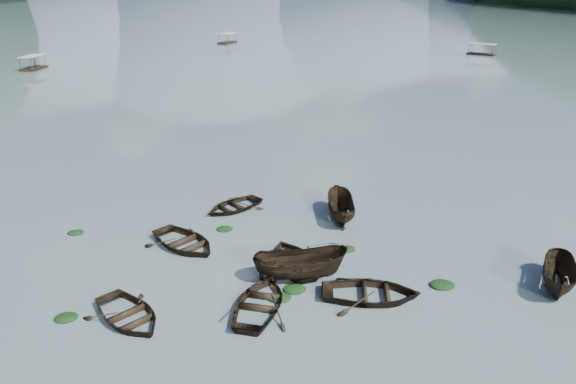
{
  "coord_description": "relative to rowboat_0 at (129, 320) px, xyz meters",
  "views": [
    {
      "loc": [
        -2.22,
        -17.02,
        13.6
      ],
      "look_at": [
        0.0,
        12.0,
        2.0
      ],
      "focal_mm": 32.0,
      "sensor_mm": 36.0,
      "label": 1
    }
  ],
  "objects": [
    {
      "name": "pontoon_left",
      "position": [
        -32.79,
        77.46,
        0.0
      ],
      "size": [
        3.06,
        6.23,
        2.31
      ],
      "primitive_type": null,
      "rotation": [
        0.0,
        0.0,
        -0.09
      ],
      "color": "black",
      "rests_on": "ground"
    },
    {
      "name": "rowboat_8",
      "position": [
        11.12,
        9.92,
        0.0
      ],
      "size": [
        1.91,
        4.47,
        1.69
      ],
      "primitive_type": "imported",
      "rotation": [
        0.0,
        0.0,
        3.08
      ],
      "color": "black",
      "rests_on": "ground"
    },
    {
      "name": "weed_clump_3",
      "position": [
        9.87,
        5.69,
        0.0
      ],
      "size": [
        0.77,
        0.65,
        0.17
      ],
      "primitive_type": "ellipsoid",
      "color": "black",
      "rests_on": "ground"
    },
    {
      "name": "rowboat_4",
      "position": [
        11.03,
        0.84,
        0.0
      ],
      "size": [
        5.11,
        3.99,
        0.96
      ],
      "primitive_type": "imported",
      "rotation": [
        0.0,
        0.0,
        1.42
      ],
      "color": "black",
      "rests_on": "ground"
    },
    {
      "name": "rowboat_1",
      "position": [
        5.82,
        0.46,
        0.0
      ],
      "size": [
        4.31,
        5.14,
        0.91
      ],
      "primitive_type": "imported",
      "rotation": [
        0.0,
        0.0,
        2.84
      ],
      "color": "black",
      "rests_on": "ground"
    },
    {
      "name": "weed_clump_0",
      "position": [
        -2.78,
        0.28,
        0.0
      ],
      "size": [
        1.03,
        0.84,
        0.23
      ],
      "primitive_type": "ellipsoid",
      "color": "black",
      "rests_on": "ground"
    },
    {
      "name": "pontoon_centre",
      "position": [
        0.26,
        121.77,
        0.0
      ],
      "size": [
        5.13,
        6.98,
        2.47
      ],
      "primitive_type": null,
      "rotation": [
        0.0,
        0.0,
        -0.43
      ],
      "color": "black",
      "rests_on": "ground"
    },
    {
      "name": "rowboat_0",
      "position": [
        0.0,
        0.0,
        0.0
      ],
      "size": [
        5.01,
        5.18,
        0.87
      ],
      "primitive_type": "imported",
      "rotation": [
        0.0,
        0.0,
        0.69
      ],
      "color": "black",
      "rests_on": "ground"
    },
    {
      "name": "pontoon_right",
      "position": [
        56.54,
        92.31,
        0.0
      ],
      "size": [
        6.07,
        5.71,
        2.26
      ],
      "primitive_type": null,
      "rotation": [
        0.0,
        0.0,
        0.86
      ],
      "color": "black",
      "rests_on": "ground"
    },
    {
      "name": "weed_clump_7",
      "position": [
        10.74,
        5.67,
        0.0
      ],
      "size": [
        1.03,
        0.82,
        0.22
      ],
      "primitive_type": "ellipsoid",
      "color": "black",
      "rests_on": "ground"
    },
    {
      "name": "rowboat_3",
      "position": [
        7.68,
        4.32,
        0.0
      ],
      "size": [
        4.08,
        4.97,
        0.9
      ],
      "primitive_type": "imported",
      "rotation": [
        0.0,
        0.0,
        3.4
      ],
      "color": "black",
      "rests_on": "ground"
    },
    {
      "name": "weed_clump_4",
      "position": [
        14.77,
        1.62,
        0.0
      ],
      "size": [
        1.24,
        0.98,
        0.26
      ],
      "primitive_type": "ellipsoid",
      "color": "black",
      "rests_on": "ground"
    },
    {
      "name": "weed_clump_5",
      "position": [
        -4.97,
        8.96,
        0.0
      ],
      "size": [
        0.98,
        0.79,
        0.21
      ],
      "primitive_type": "ellipsoid",
      "color": "black",
      "rests_on": "ground"
    },
    {
      "name": "rowboat_2",
      "position": [
        7.89,
        2.9,
        0.0
      ],
      "size": [
        4.83,
        1.98,
        1.84
      ],
      "primitive_type": "imported",
      "rotation": [
        0.0,
        0.0,
        1.61
      ],
      "color": "black",
      "rests_on": "ground"
    },
    {
      "name": "ground_plane",
      "position": [
        7.78,
        -2.37,
        0.0
      ],
      "size": [
        2400.0,
        2400.0,
        0.0
      ],
      "primitive_type": "plane",
      "color": "slate"
    },
    {
      "name": "weed_clump_2",
      "position": [
        6.74,
        1.13,
        0.0
      ],
      "size": [
        1.1,
        0.88,
        0.24
      ],
      "primitive_type": "ellipsoid",
      "color": "black",
      "rests_on": "ground"
    },
    {
      "name": "rowboat_5",
      "position": [
        20.33,
        1.08,
        0.0
      ],
      "size": [
        3.4,
        4.33,
        1.59
      ],
      "primitive_type": "imported",
      "rotation": [
        0.0,
        0.0,
        -0.53
      ],
      "color": "black",
      "rests_on": "ground"
    },
    {
      "name": "weed_clump_1",
      "position": [
        7.5,
        1.8,
        0.0
      ],
      "size": [
        1.12,
        0.9,
        0.25
      ],
      "primitive_type": "ellipsoid",
      "color": "black",
      "rests_on": "ground"
    },
    {
      "name": "weed_clump_6",
      "position": [
        3.87,
        8.79,
        0.0
      ],
      "size": [
        1.02,
        0.85,
        0.21
      ],
      "primitive_type": "ellipsoid",
      "color": "black",
      "rests_on": "ground"
    },
    {
      "name": "rowboat_7",
      "position": [
        4.35,
        11.88,
        0.0
      ],
      "size": [
        5.04,
        4.86,
        0.85
      ],
      "primitive_type": "imported",
      "rotation": [
        0.0,
        0.0,
        5.39
      ],
      "color": "black",
      "rests_on": "ground"
    },
    {
      "name": "rowboat_6",
      "position": [
        1.69,
        6.79,
        0.0
      ],
      "size": [
        5.61,
        5.7,
        0.97
      ],
      "primitive_type": "imported",
      "rotation": [
        0.0,
        0.0,
        0.73
      ],
      "color": "black",
      "rests_on": "ground"
    }
  ]
}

